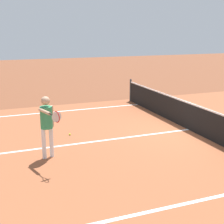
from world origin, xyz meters
name	(u,v)px	position (x,y,z in m)	size (l,w,h in m)	color
ground_plane	(188,130)	(0.00, 0.00, 0.00)	(60.00, 60.00, 0.00)	brown
court_surface_inbounds	(188,130)	(0.00, 0.00, 0.00)	(10.62, 24.40, 0.00)	#9E5433
line_sideline_left	(3,117)	(-4.11, -5.95, 0.00)	(0.10, 11.89, 0.01)	white
line_center_service	(101,141)	(0.00, -3.20, 0.00)	(0.10, 6.40, 0.01)	white
net	(189,116)	(0.00, 0.00, 0.49)	(9.92, 0.09, 1.07)	#33383D
player_near	(47,120)	(0.78, -4.98, 1.06)	(1.23, 0.42, 1.69)	white
tennis_ball_mid_court	(70,134)	(-0.88, -4.00, 0.03)	(0.07, 0.07, 0.07)	#CCE033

